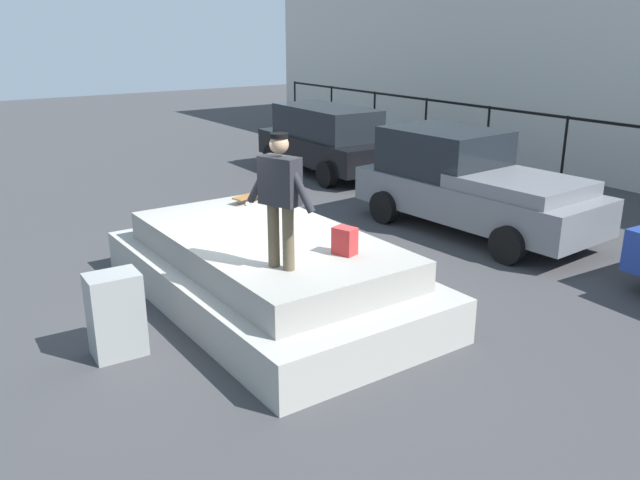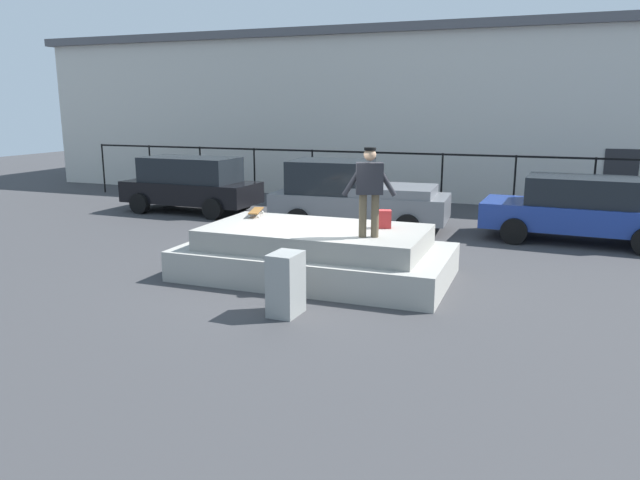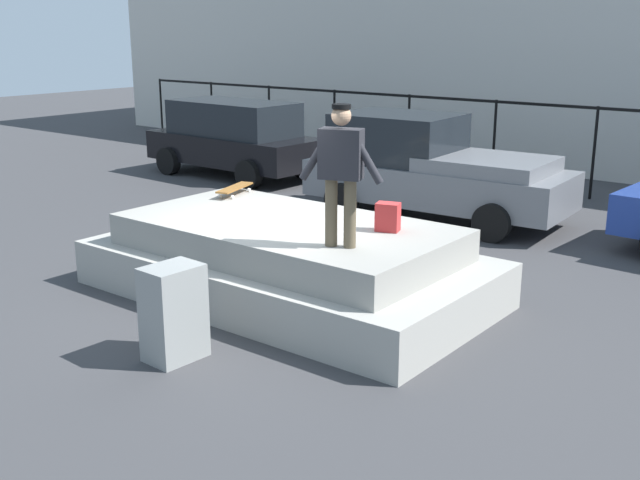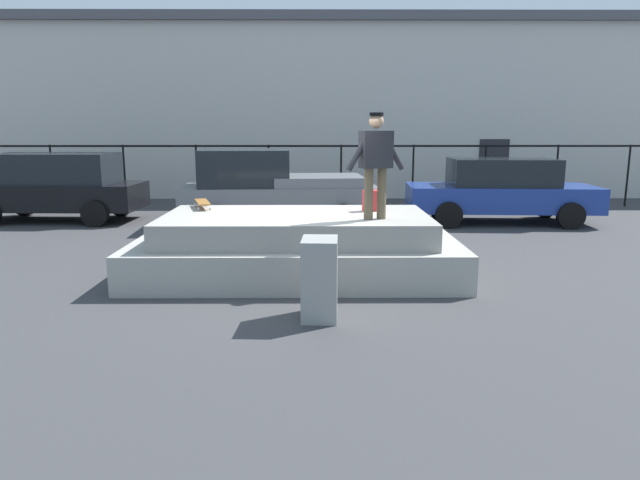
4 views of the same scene
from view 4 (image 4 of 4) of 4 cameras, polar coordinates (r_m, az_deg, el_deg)
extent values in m
plane|color=#38383A|center=(9.42, -2.40, -3.56)|extent=(60.00, 60.00, 0.00)
cube|color=#9E9B93|center=(9.50, -2.35, -1.61)|extent=(5.22, 2.82, 0.59)
cube|color=gray|center=(9.40, -2.37, 1.34)|extent=(4.28, 2.31, 0.40)
cylinder|color=brown|center=(8.81, 4.83, 4.55)|extent=(0.14, 0.14, 0.78)
cylinder|color=brown|center=(8.91, 6.12, 4.59)|extent=(0.14, 0.14, 0.78)
cube|color=#26262B|center=(8.81, 5.56, 8.91)|extent=(0.53, 0.39, 0.56)
cylinder|color=#26262B|center=(8.69, 3.83, 8.67)|extent=(0.41, 0.22, 0.58)
cylinder|color=#26262B|center=(8.94, 7.23, 8.67)|extent=(0.41, 0.22, 0.58)
sphere|color=tan|center=(8.80, 5.61, 11.63)|extent=(0.22, 0.22, 0.22)
cylinder|color=black|center=(8.80, 5.62, 12.28)|extent=(0.27, 0.27, 0.05)
cube|color=brown|center=(10.29, -11.56, 3.71)|extent=(0.43, 0.85, 0.02)
cylinder|color=silver|center=(10.02, -11.95, 3.04)|extent=(0.04, 0.06, 0.06)
cylinder|color=silver|center=(10.04, -10.81, 3.10)|extent=(0.04, 0.06, 0.06)
cylinder|color=silver|center=(10.56, -12.23, 3.42)|extent=(0.04, 0.06, 0.06)
cylinder|color=silver|center=(10.58, -11.15, 3.48)|extent=(0.04, 0.06, 0.06)
cube|color=red|center=(9.79, 5.16, 3.91)|extent=(0.33, 0.28, 0.35)
cube|color=black|center=(16.34, -24.61, 3.98)|extent=(4.35, 1.85, 0.66)
cube|color=black|center=(16.29, -24.81, 6.46)|extent=(3.05, 1.60, 0.76)
cylinder|color=black|center=(17.77, -27.19, 3.19)|extent=(0.65, 0.24, 0.64)
cylinder|color=black|center=(16.67, -19.08, 3.36)|extent=(0.65, 0.24, 0.64)
cylinder|color=black|center=(15.04, -21.38, 2.44)|extent=(0.65, 0.24, 0.64)
cube|color=slate|center=(14.25, -4.00, 4.07)|extent=(4.83, 2.08, 0.66)
cube|color=black|center=(14.21, -7.41, 7.10)|extent=(2.22, 1.79, 0.88)
cube|color=slate|center=(14.23, -0.19, 5.91)|extent=(2.22, 1.84, 0.24)
cylinder|color=black|center=(15.29, -9.48, 3.18)|extent=(0.65, 0.26, 0.64)
cylinder|color=black|center=(13.47, -10.27, 2.10)|extent=(0.65, 0.26, 0.64)
cylinder|color=black|center=(15.27, 1.56, 3.31)|extent=(0.65, 0.26, 0.64)
cylinder|color=black|center=(13.44, 2.27, 2.25)|extent=(0.65, 0.26, 0.64)
cube|color=navy|center=(15.31, 17.42, 4.01)|extent=(4.73, 2.05, 0.63)
cube|color=black|center=(15.25, 17.56, 6.44)|extent=(2.63, 1.72, 0.67)
cylinder|color=black|center=(15.95, 11.52, 3.43)|extent=(0.65, 0.26, 0.64)
cylinder|color=black|center=(14.15, 12.63, 2.44)|extent=(0.65, 0.26, 0.64)
cylinder|color=black|center=(16.63, 21.37, 3.19)|extent=(0.65, 0.26, 0.64)
cylinder|color=black|center=(14.92, 23.57, 2.21)|extent=(0.65, 0.26, 0.64)
cube|color=gray|center=(7.23, -0.04, -3.86)|extent=(0.47, 0.62, 1.02)
cylinder|color=black|center=(19.27, -24.97, 5.75)|extent=(0.06, 0.06, 1.88)
cylinder|color=black|center=(18.47, -18.76, 6.01)|extent=(0.06, 0.06, 1.88)
cylinder|color=black|center=(17.91, -12.08, 6.21)|extent=(0.06, 0.06, 1.88)
cylinder|color=black|center=(17.60, -5.07, 6.32)|extent=(0.06, 0.06, 1.88)
cylinder|color=black|center=(17.56, 2.09, 6.35)|extent=(0.06, 0.06, 1.88)
cylinder|color=black|center=(17.79, 9.17, 6.28)|extent=(0.06, 0.06, 1.88)
cylinder|color=black|center=(18.28, 15.97, 6.12)|extent=(0.06, 0.06, 1.88)
cylinder|color=black|center=(19.00, 22.33, 5.89)|extent=(0.06, 0.06, 1.88)
cylinder|color=black|center=(19.95, 28.15, 5.62)|extent=(0.06, 0.06, 1.88)
cube|color=black|center=(17.50, -1.51, 9.28)|extent=(24.00, 0.04, 0.06)
cube|color=beige|center=(23.62, -1.24, 12.28)|extent=(31.67, 8.13, 5.77)
cube|color=#4C4C51|center=(23.88, -1.27, 19.59)|extent=(32.30, 8.53, 0.30)
cube|color=#262628|center=(20.48, 16.76, 6.74)|extent=(1.00, 0.06, 2.00)
camera|label=1|loc=(8.80, 56.63, 15.25)|focal=36.50mm
camera|label=2|loc=(4.23, 113.01, 8.55)|focal=33.86mm
camera|label=3|loc=(6.34, 73.24, 12.89)|focal=43.33mm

